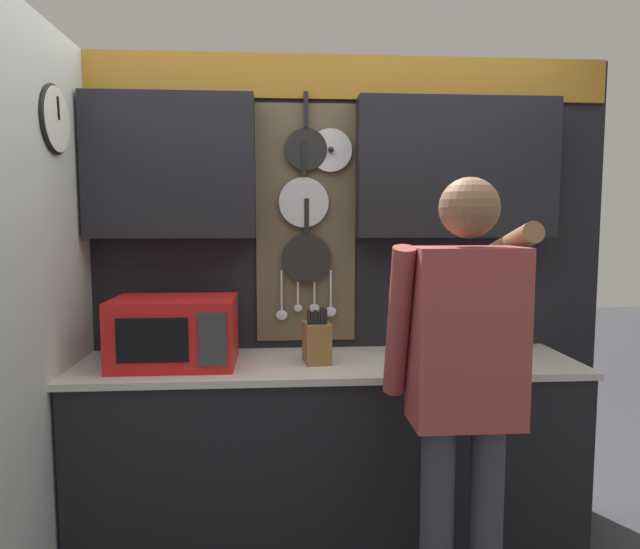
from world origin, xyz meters
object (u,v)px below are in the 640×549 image
at_px(knife_block, 317,342).
at_px(person, 464,373).
at_px(utensil_crock, 425,343).
at_px(microwave, 175,332).

distance_m(knife_block, person, 0.75).
distance_m(knife_block, utensil_crock, 0.49).
bearing_deg(utensil_crock, person, -90.84).
relative_size(utensil_crock, person, 0.20).
bearing_deg(person, knife_block, 130.13).
height_order(utensil_crock, person, person).
height_order(knife_block, person, person).
xyz_separation_m(microwave, person, (1.11, -0.57, -0.05)).
xyz_separation_m(microwave, utensil_crock, (1.11, 0.00, -0.07)).
bearing_deg(microwave, person, -27.35).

